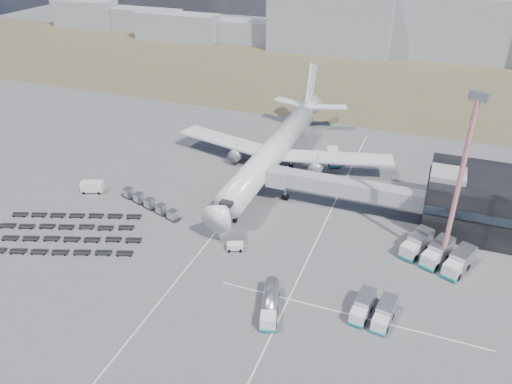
% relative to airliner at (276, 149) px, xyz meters
% --- Properties ---
extents(ground, '(420.00, 420.00, 0.00)m').
position_rel_airliner_xyz_m(ground, '(0.00, -32.38, -5.29)').
color(ground, '#565659').
rests_on(ground, ground).
extents(grass_strip, '(420.00, 90.00, 0.01)m').
position_rel_airliner_xyz_m(grass_strip, '(0.00, 77.62, -5.29)').
color(grass_strip, brown).
rests_on(grass_strip, ground).
extents(lane_markings, '(47.12, 110.00, 0.01)m').
position_rel_airliner_xyz_m(lane_markings, '(9.77, -29.38, -5.29)').
color(lane_markings, silver).
rests_on(lane_markings, ground).
extents(jet_bridge, '(30.30, 3.80, 7.05)m').
position_rel_airliner_xyz_m(jet_bridge, '(15.90, -11.95, -0.24)').
color(jet_bridge, '#939399').
rests_on(jet_bridge, ground).
extents(airliner, '(51.59, 64.53, 17.62)m').
position_rel_airliner_xyz_m(airliner, '(0.00, 0.00, 0.00)').
color(airliner, silver).
rests_on(airliner, ground).
extents(skyline, '(315.76, 24.86, 25.85)m').
position_rel_airliner_xyz_m(skyline, '(9.31, 115.52, 4.38)').
color(skyline, '#8F929C').
rests_on(skyline, ground).
extents(fuel_tanker, '(4.63, 9.41, 2.95)m').
position_rel_airliner_xyz_m(fuel_tanker, '(14.21, -43.87, -3.82)').
color(fuel_tanker, silver).
rests_on(fuel_tanker, ground).
extents(pushback_tug, '(3.21, 2.56, 1.32)m').
position_rel_airliner_xyz_m(pushback_tug, '(3.49, -31.60, -4.63)').
color(pushback_tug, silver).
rests_on(pushback_tug, ground).
extents(utility_van, '(4.97, 3.44, 2.41)m').
position_rel_airliner_xyz_m(utility_van, '(-32.31, -23.34, -4.09)').
color(utility_van, silver).
rests_on(utility_van, ground).
extents(catering_truck, '(4.63, 6.76, 2.87)m').
position_rel_airliner_xyz_m(catering_truck, '(11.37, 8.25, -3.82)').
color(catering_truck, silver).
rests_on(catering_truck, ground).
extents(service_trucks_near, '(6.18, 7.10, 2.60)m').
position_rel_airliner_xyz_m(service_trucks_near, '(28.53, -39.77, -3.88)').
color(service_trucks_near, silver).
rests_on(service_trucks_near, ground).
extents(service_trucks_far, '(12.22, 10.86, 3.07)m').
position_rel_airliner_xyz_m(service_trucks_far, '(36.25, -22.37, -3.62)').
color(service_trucks_far, silver).
rests_on(service_trucks_far, ground).
extents(uld_row, '(15.89, 6.84, 1.78)m').
position_rel_airliner_xyz_m(uld_row, '(-17.77, -24.63, -4.23)').
color(uld_row, black).
rests_on(uld_row, ground).
extents(baggage_dollies, '(30.52, 21.43, 0.67)m').
position_rel_airliner_xyz_m(baggage_dollies, '(-27.76, -38.45, -4.96)').
color(baggage_dollies, black).
rests_on(baggage_dollies, ground).
extents(floodlight_mast, '(2.79, 2.28, 29.49)m').
position_rel_airliner_xyz_m(floodlight_mast, '(37.17, -22.40, 9.49)').
color(floodlight_mast, red).
rests_on(floodlight_mast, ground).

